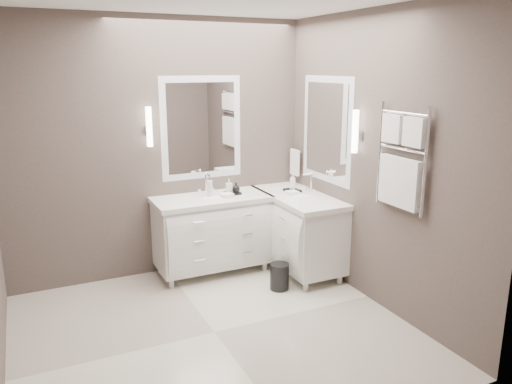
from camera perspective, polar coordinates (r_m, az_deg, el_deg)
name	(u,v)px	position (r m, az deg, el deg)	size (l,w,h in m)	color
floor	(214,333)	(4.42, -4.78, -15.74)	(3.20, 3.00, 0.01)	beige
wall_back	(161,149)	(5.34, -10.82, 4.83)	(3.20, 0.01, 2.70)	#4D413D
wall_front	(312,234)	(2.61, 6.41, -4.78)	(3.20, 0.01, 2.70)	#4D413D
wall_right	(375,161)	(4.71, 13.49, 3.46)	(0.01, 3.00, 2.70)	#4D413D
vanity_back	(212,229)	(5.41, -5.02, -4.28)	(1.24, 0.59, 0.97)	white
vanity_right	(298,227)	(5.49, 4.80, -4.01)	(0.59, 1.24, 0.97)	white
mirror_back	(202,128)	(5.42, -6.24, 7.28)	(0.90, 0.02, 1.10)	white
mirror_right	(326,130)	(5.31, 8.06, 7.08)	(0.02, 0.90, 1.10)	white
sconce_back	(149,127)	(5.19, -12.12, 7.22)	(0.06, 0.06, 0.40)	white
sconce_right	(355,132)	(4.79, 11.26, 6.71)	(0.06, 0.06, 0.40)	white
towel_bar_corner	(295,162)	(5.82, 4.46, 3.47)	(0.03, 0.22, 0.30)	white
towel_ladder	(401,165)	(4.37, 16.23, 3.03)	(0.06, 0.58, 0.90)	white
waste_bin	(280,276)	(5.11, 2.71, -9.62)	(0.19, 0.19, 0.27)	black
amenity_tray_back	(232,193)	(5.40, -2.71, -0.12)	(0.17, 0.13, 0.03)	black
amenity_tray_right	(292,191)	(5.51, 4.19, 0.17)	(0.13, 0.18, 0.03)	black
water_bottle	(210,189)	(5.27, -5.32, 0.35)	(0.06, 0.06, 0.18)	silver
soap_bottle_a	(229,185)	(5.38, -3.10, 0.75)	(0.06, 0.06, 0.14)	white
soap_bottle_b	(236,187)	(5.36, -2.30, 0.53)	(0.08, 0.08, 0.11)	black
soap_bottle_c	(293,181)	(5.49, 4.21, 1.23)	(0.07, 0.07, 0.18)	white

